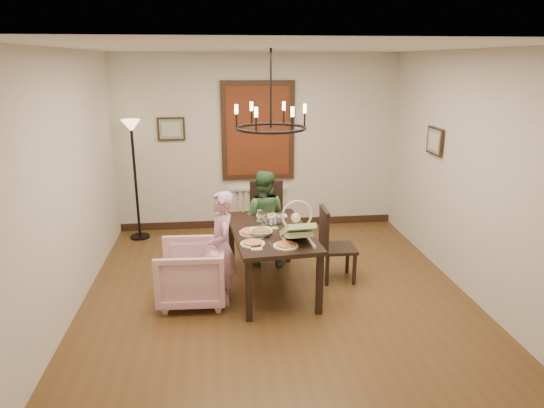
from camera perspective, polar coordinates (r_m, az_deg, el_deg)
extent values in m
cube|color=#543B1D|center=(5.87, 0.55, -10.55)|extent=(4.50, 5.00, 0.01)
cube|color=white|center=(5.22, 0.63, 17.94)|extent=(4.50, 5.00, 0.01)
cube|color=beige|center=(7.81, -1.67, 7.17)|extent=(4.50, 0.01, 2.80)
cube|color=beige|center=(5.57, -23.04, 2.01)|extent=(0.01, 5.00, 2.80)
cube|color=beige|center=(6.07, 22.21, 3.21)|extent=(0.01, 5.00, 2.80)
cube|color=black|center=(5.75, -0.13, -3.30)|extent=(1.03, 1.66, 0.05)
cube|color=black|center=(5.17, -2.75, -10.20)|extent=(0.07, 0.07, 0.70)
cube|color=black|center=(6.51, -4.77, -4.45)|extent=(0.07, 0.07, 0.70)
cube|color=black|center=(5.33, 5.61, -9.41)|extent=(0.07, 0.07, 0.70)
cube|color=black|center=(6.63, 1.90, -3.98)|extent=(0.07, 0.07, 0.70)
imported|color=#EAB3CA|center=(5.64, -9.44, -8.00)|extent=(0.81, 0.79, 0.70)
imported|color=#C88DB0|center=(5.52, -5.89, -6.27)|extent=(0.31, 0.43, 1.08)
imported|color=#395F38|center=(6.50, -1.06, -2.61)|extent=(0.61, 0.52, 1.08)
imported|color=white|center=(5.56, -1.31, -3.30)|extent=(0.31, 0.31, 0.08)
cylinder|color=tan|center=(5.62, -2.41, -3.31)|extent=(0.29, 0.29, 0.04)
cylinder|color=silver|center=(5.89, -0.91, -1.87)|extent=(0.07, 0.07, 0.13)
cube|color=maroon|center=(7.75, -1.65, 8.59)|extent=(1.00, 0.03, 1.40)
cube|color=black|center=(7.75, -11.77, 8.63)|extent=(0.42, 0.03, 0.36)
cube|color=black|center=(6.80, 18.59, 7.04)|extent=(0.03, 0.42, 0.36)
torus|color=black|center=(5.46, -0.14, 8.94)|extent=(0.80, 0.80, 0.04)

